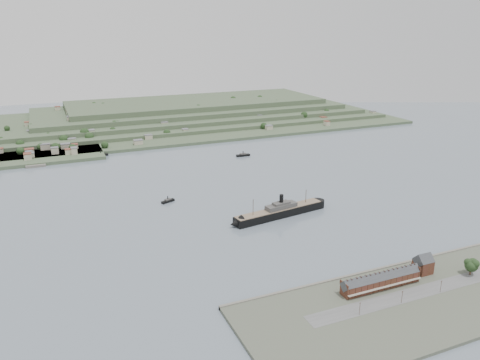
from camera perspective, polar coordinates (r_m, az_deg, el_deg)
name	(u,v)px	position (r m, az deg, el deg)	size (l,w,h in m)	color
ground	(272,200)	(443.61, 3.97, -2.42)	(1400.00, 1400.00, 0.00)	slate
near_shore	(414,301)	(306.16, 20.45, -13.60)	(220.00, 80.00, 2.60)	#4C5142
terrace_row	(381,280)	(308.86, 16.80, -11.63)	(55.60, 9.80, 11.07)	#4B2A1B
gabled_building	(423,264)	(334.01, 21.42, -9.51)	(10.40, 10.18, 14.09)	#4B2A1B
far_peninsula	(182,115)	(805.47, -7.05, 7.85)	(760.00, 309.00, 30.00)	#3B4D33
steamship	(277,212)	(403.46, 4.54, -3.95)	(97.97, 24.90, 23.57)	black
tugboat	(168,201)	(441.28, -8.78, -2.52)	(13.66, 8.40, 5.99)	black
ferry_west	(101,155)	(616.63, -16.60, 2.99)	(18.31, 6.64, 6.72)	black
ferry_east	(243,155)	(589.37, 0.38, 3.07)	(17.71, 5.50, 6.58)	black
fig_tree	(472,265)	(343.59, 26.45, -9.26)	(10.39, 9.00, 11.60)	#483321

